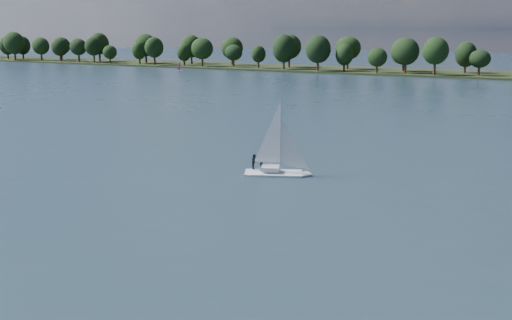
# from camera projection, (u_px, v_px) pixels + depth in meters

# --- Properties ---
(ground) EXTENTS (700.00, 700.00, 0.00)m
(ground) POSITION_uv_depth(u_px,v_px,m) (419.00, 112.00, 122.09)
(ground) COLOR #233342
(ground) RESTS_ON ground
(far_shore) EXTENTS (660.00, 40.00, 1.50)m
(far_shore) POSITION_uv_depth(u_px,v_px,m) (482.00, 75.00, 218.75)
(far_shore) COLOR black
(far_shore) RESTS_ON ground
(sailboat) EXTENTS (7.58, 4.72, 9.68)m
(sailboat) POSITION_uv_depth(u_px,v_px,m) (274.00, 154.00, 68.49)
(sailboat) COLOR silver
(sailboat) RESTS_ON ground
(dinghy_pink) EXTENTS (2.87, 2.43, 4.37)m
(dinghy_pink) POSITION_uv_depth(u_px,v_px,m) (180.00, 69.00, 241.07)
(dinghy_pink) COLOR silver
(dinghy_pink) RESTS_ON ground
(pontoon) EXTENTS (4.26, 2.59, 0.50)m
(pontoon) POSITION_uv_depth(u_px,v_px,m) (87.00, 64.00, 287.96)
(pontoon) COLOR #515356
(pontoon) RESTS_ON ground
(treeline) EXTENTS (562.56, 74.26, 17.28)m
(treeline) POSITION_uv_depth(u_px,v_px,m) (460.00, 54.00, 217.44)
(treeline) COLOR black
(treeline) RESTS_ON ground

